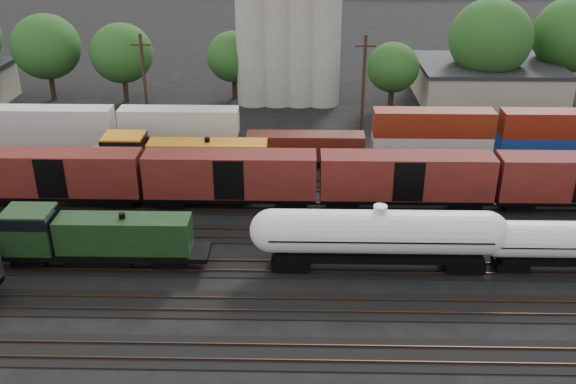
{
  "coord_description": "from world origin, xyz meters",
  "views": [
    {
      "loc": [
        5.22,
        -46.35,
        25.92
      ],
      "look_at": [
        4.19,
        2.0,
        3.0
      ],
      "focal_mm": 40.0,
      "sensor_mm": 36.0,
      "label": 1
    }
  ],
  "objects_px": {
    "green_locomotive": "(86,236)",
    "orange_locomotive": "(175,158)",
    "grain_silo": "(287,17)"
  },
  "relations": [
    {
      "from": "green_locomotive",
      "to": "orange_locomotive",
      "type": "relative_size",
      "value": 0.88
    },
    {
      "from": "green_locomotive",
      "to": "grain_silo",
      "type": "distance_m",
      "value": 44.2
    },
    {
      "from": "green_locomotive",
      "to": "orange_locomotive",
      "type": "xyz_separation_m",
      "value": [
        3.92,
        15.0,
        0.17
      ]
    },
    {
      "from": "orange_locomotive",
      "to": "grain_silo",
      "type": "relative_size",
      "value": 0.65
    },
    {
      "from": "green_locomotive",
      "to": "orange_locomotive",
      "type": "bearing_deg",
      "value": 75.36
    },
    {
      "from": "orange_locomotive",
      "to": "grain_silo",
      "type": "xyz_separation_m",
      "value": [
        10.08,
        26.0,
        8.59
      ]
    },
    {
      "from": "green_locomotive",
      "to": "grain_silo",
      "type": "relative_size",
      "value": 0.57
    },
    {
      "from": "green_locomotive",
      "to": "grain_silo",
      "type": "bearing_deg",
      "value": 71.15
    },
    {
      "from": "green_locomotive",
      "to": "orange_locomotive",
      "type": "height_order",
      "value": "orange_locomotive"
    },
    {
      "from": "orange_locomotive",
      "to": "green_locomotive",
      "type": "bearing_deg",
      "value": -104.64
    }
  ]
}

